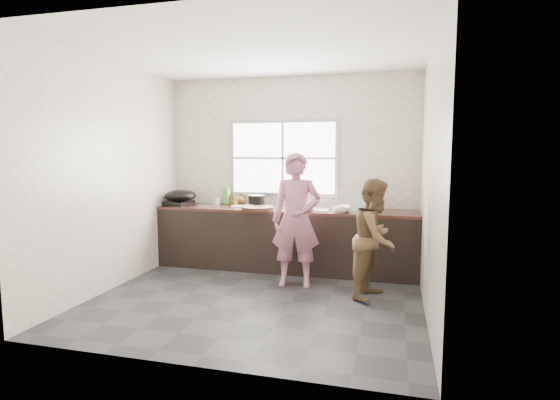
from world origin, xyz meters
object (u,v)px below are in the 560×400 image
(woman, at_px, (296,224))
(black_pot, at_px, (256,201))
(bowl_crabs, at_px, (341,210))
(person_side, at_px, (375,238))
(burner, at_px, (177,203))
(bottle_brown_tall, at_px, (233,199))
(plate_food, at_px, (238,206))
(dish_rack, at_px, (357,199))
(pot_lid_right, at_px, (205,205))
(pot_lid_left, at_px, (214,204))
(bowl_mince, at_px, (247,207))
(bottle_green, at_px, (227,194))
(glass_jar, at_px, (217,201))
(bottle_brown_short, at_px, (241,200))
(bowl_held, at_px, (309,209))
(wok, at_px, (180,196))
(cutting_board, at_px, (258,208))

(woman, distance_m, black_pot, 1.05)
(woman, height_order, bowl_crabs, woman)
(person_side, xyz_separation_m, burner, (-2.92, 0.87, 0.22))
(bowl_crabs, xyz_separation_m, bottle_brown_tall, (-1.59, 0.26, 0.07))
(plate_food, relative_size, dish_rack, 0.49)
(black_pot, xyz_separation_m, plate_food, (-0.25, -0.06, -0.08))
(woman, bearing_deg, pot_lid_right, 149.11)
(pot_lid_left, bearing_deg, bowl_mince, -28.37)
(bottle_green, relative_size, dish_rack, 0.73)
(bowl_crabs, distance_m, glass_jar, 1.91)
(bottle_brown_short, xyz_separation_m, pot_lid_left, (-0.39, -0.09, -0.07))
(person_side, relative_size, bottle_brown_tall, 6.88)
(bottle_brown_short, xyz_separation_m, pot_lid_right, (-0.48, -0.21, -0.07))
(pot_lid_left, bearing_deg, black_pot, -7.56)
(bowl_held, bearing_deg, glass_jar, 165.66)
(plate_food, height_order, wok, wok)
(cutting_board, xyz_separation_m, bottle_brown_short, (-0.41, 0.44, 0.06))
(bowl_crabs, distance_m, black_pot, 1.25)
(woman, bearing_deg, burner, 154.84)
(bottle_brown_short, height_order, glass_jar, bottle_brown_short)
(wok, xyz_separation_m, pot_lid_left, (0.43, 0.22, -0.14))
(bottle_brown_short, height_order, pot_lid_left, bottle_brown_short)
(bowl_crabs, distance_m, pot_lid_left, 1.94)
(pot_lid_left, relative_size, pot_lid_right, 0.79)
(person_side, xyz_separation_m, bottle_brown_tall, (-2.06, 0.97, 0.28))
(bottle_green, bearing_deg, dish_rack, -6.51)
(glass_jar, bearing_deg, bottle_green, 27.59)
(black_pot, xyz_separation_m, dish_rack, (1.41, -0.04, 0.08))
(bowl_mince, relative_size, bottle_brown_tall, 0.99)
(bottle_brown_tall, relative_size, wok, 0.43)
(plate_food, bearing_deg, bottle_brown_tall, 136.23)
(black_pot, bearing_deg, wok, -173.73)
(person_side, xyz_separation_m, glass_jar, (-2.35, 1.04, 0.24))
(bowl_held, bearing_deg, bottle_brown_tall, 165.52)
(wok, distance_m, pot_lid_right, 0.38)
(bowl_crabs, xyz_separation_m, burner, (-2.45, 0.17, -0.00))
(bowl_held, relative_size, pot_lid_left, 0.90)
(burner, xyz_separation_m, pot_lid_right, (0.44, 0.03, -0.02))
(bottle_green, xyz_separation_m, bottle_brown_tall, (0.16, -0.14, -0.06))
(woman, xyz_separation_m, person_side, (0.95, -0.20, -0.09))
(glass_jar, bearing_deg, bowl_held, -14.34)
(woman, relative_size, burner, 3.92)
(bowl_crabs, xyz_separation_m, bottle_brown_short, (-1.53, 0.40, 0.05))
(bowl_crabs, bearing_deg, bowl_mince, -178.16)
(bowl_held, distance_m, wok, 1.93)
(burner, bearing_deg, black_pot, 2.20)
(plate_food, distance_m, burner, 0.97)
(person_side, xyz_separation_m, wok, (-2.81, 0.80, 0.33))
(bowl_crabs, height_order, bottle_green, bottle_green)
(pot_lid_right, bearing_deg, bowl_mince, -17.69)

